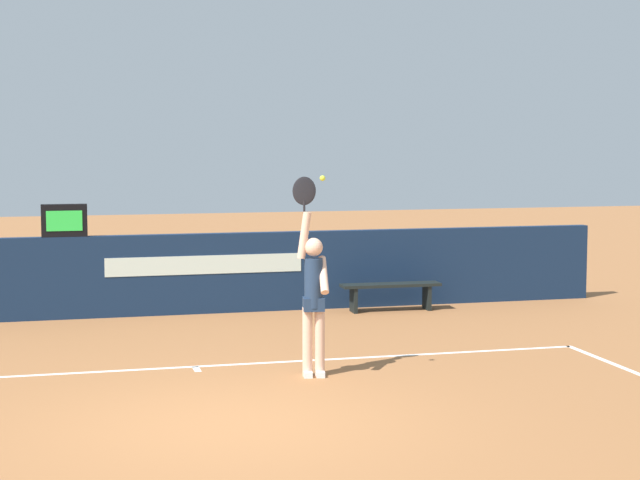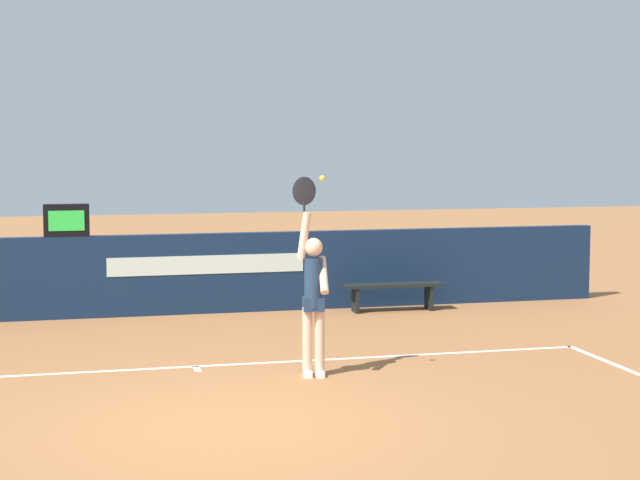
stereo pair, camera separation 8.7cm
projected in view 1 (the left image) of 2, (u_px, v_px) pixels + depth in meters
The scene contains 7 objects.
ground_plane at pixel (231, 424), 10.50m from camera, with size 60.00×60.00×0.00m, color #9E6339.
court_lines at pixel (233, 427), 10.38m from camera, with size 10.47×5.87×0.00m.
back_wall at pixel (162, 275), 16.97m from camera, with size 15.19×0.20×1.32m.
speed_display at pixel (64, 220), 16.51m from camera, with size 0.71×0.18×0.52m.
tennis_player at pixel (313, 294), 12.54m from camera, with size 0.43×0.42×2.42m.
tennis_ball at pixel (323, 178), 12.08m from camera, with size 0.07×0.07×0.07m.
courtside_bench_near at pixel (391, 290), 17.39m from camera, with size 1.69×0.40×0.46m.
Camera 1 is at (-1.68, -10.17, 2.85)m, focal length 58.63 mm.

